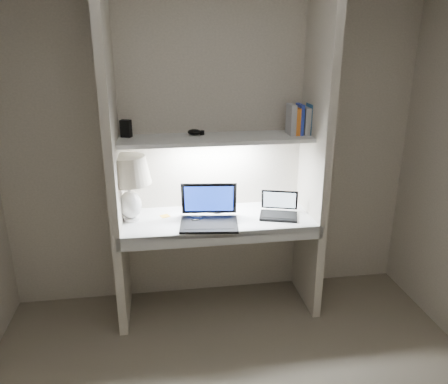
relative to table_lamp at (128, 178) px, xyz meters
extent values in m
cube|color=beige|center=(0.64, 0.23, 0.15)|extent=(3.20, 0.01, 2.50)
cube|color=beige|center=(-0.09, -0.05, 0.15)|extent=(0.06, 0.55, 2.50)
cube|color=beige|center=(1.37, -0.05, 0.15)|extent=(0.06, 0.55, 2.50)
cube|color=white|center=(0.64, -0.05, -0.35)|extent=(1.40, 0.55, 0.04)
cube|color=silver|center=(0.64, -0.31, -0.38)|extent=(1.46, 0.03, 0.10)
cube|color=silver|center=(0.64, 0.05, 0.25)|extent=(1.40, 0.36, 0.03)
cube|color=white|center=(0.64, 0.05, 0.23)|extent=(0.60, 0.04, 0.02)
cylinder|color=white|center=(0.00, 0.00, -0.32)|extent=(0.12, 0.12, 0.02)
ellipsoid|color=white|center=(0.00, 0.00, -0.21)|extent=(0.17, 0.17, 0.21)
cylinder|color=white|center=(0.00, 0.00, -0.09)|extent=(0.03, 0.03, 0.09)
sphere|color=#FFD899|center=(0.00, 0.00, 0.00)|extent=(0.05, 0.05, 0.05)
cube|color=black|center=(0.56, -0.19, -0.32)|extent=(0.44, 0.33, 0.02)
cube|color=black|center=(0.56, -0.19, -0.31)|extent=(0.37, 0.24, 0.00)
cube|color=black|center=(0.58, -0.02, -0.18)|extent=(0.42, 0.12, 0.26)
cube|color=blue|center=(0.58, -0.03, -0.18)|extent=(0.37, 0.10, 0.21)
cube|color=black|center=(1.09, -0.11, -0.32)|extent=(0.32, 0.27, 0.02)
cube|color=black|center=(1.09, -0.11, -0.31)|extent=(0.27, 0.20, 0.00)
cube|color=black|center=(1.13, 0.00, -0.23)|extent=(0.28, 0.14, 0.16)
cube|color=#CFEBFF|center=(1.13, -0.01, -0.23)|extent=(0.25, 0.11, 0.13)
cube|color=silver|center=(0.49, 0.14, -0.26)|extent=(0.11, 0.09, 0.14)
ellipsoid|color=black|center=(0.47, -0.11, -0.31)|extent=(0.10, 0.09, 0.03)
torus|color=black|center=(0.68, 0.09, -0.32)|extent=(0.13, 0.13, 0.01)
cube|color=gold|center=(0.25, 0.04, -0.33)|extent=(0.09, 0.09, 0.00)
cube|color=silver|center=(1.38, 0.05, 0.36)|extent=(0.03, 0.15, 0.20)
cube|color=#23598D|center=(1.35, 0.05, 0.38)|extent=(0.04, 0.15, 0.22)
cube|color=beige|center=(1.31, 0.05, 0.36)|extent=(0.04, 0.15, 0.20)
cube|color=#2A40B8|center=(1.27, 0.05, 0.38)|extent=(0.02, 0.15, 0.22)
cube|color=orange|center=(1.24, 0.05, 0.36)|extent=(0.03, 0.15, 0.20)
cube|color=#AFAEB3|center=(1.20, 0.05, 0.38)|extent=(0.04, 0.15, 0.22)
cube|color=black|center=(0.00, 0.13, 0.33)|extent=(0.09, 0.07, 0.12)
ellipsoid|color=black|center=(0.49, 0.12, 0.29)|extent=(0.13, 0.11, 0.05)
camera|label=1|loc=(0.23, -3.05, 0.93)|focal=35.00mm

